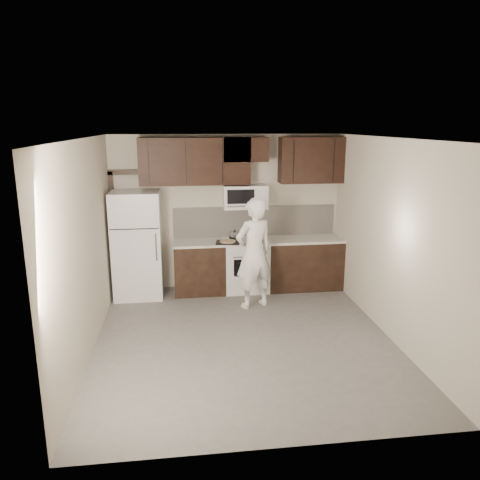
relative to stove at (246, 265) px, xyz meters
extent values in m
plane|color=#595753|center=(-0.30, -1.94, -0.46)|extent=(4.50, 4.50, 0.00)
plane|color=#BEB4A2|center=(-0.30, 0.31, 0.89)|extent=(4.00, 0.00, 4.00)
plane|color=white|center=(-0.30, -1.94, 2.24)|extent=(4.50, 4.50, 0.00)
cube|color=black|center=(-0.81, 0.00, -0.03)|extent=(0.87, 0.62, 0.87)
cube|color=black|center=(1.04, 0.00, -0.03)|extent=(1.32, 0.62, 0.87)
cube|color=beige|center=(-0.81, 0.00, 0.43)|extent=(0.87, 0.64, 0.04)
cube|color=beige|center=(1.04, 0.00, 0.43)|extent=(1.32, 0.64, 0.04)
cube|color=silver|center=(0.00, 0.00, -0.02)|extent=(0.76, 0.62, 0.89)
cube|color=silver|center=(0.00, 0.00, 0.44)|extent=(0.76, 0.62, 0.02)
cube|color=black|center=(0.00, -0.30, 0.04)|extent=(0.50, 0.01, 0.30)
cylinder|color=silver|center=(0.00, -0.34, 0.24)|extent=(0.55, 0.02, 0.02)
cylinder|color=black|center=(-0.18, -0.15, 0.46)|extent=(0.20, 0.20, 0.03)
cylinder|color=black|center=(0.18, -0.15, 0.46)|extent=(0.20, 0.20, 0.03)
cylinder|color=black|center=(-0.18, 0.15, 0.46)|extent=(0.20, 0.20, 0.03)
cylinder|color=black|center=(0.18, 0.15, 0.46)|extent=(0.20, 0.20, 0.03)
cube|color=beige|center=(0.20, 0.30, 0.72)|extent=(2.90, 0.02, 0.54)
cube|color=black|center=(-0.85, 0.14, 1.80)|extent=(1.85, 0.35, 0.78)
cube|color=black|center=(1.15, 0.14, 1.80)|extent=(1.10, 0.35, 0.78)
cube|color=black|center=(0.00, 0.14, 1.99)|extent=(0.76, 0.35, 0.40)
cube|color=silver|center=(0.00, 0.12, 1.19)|extent=(0.76, 0.38, 0.40)
cube|color=black|center=(-0.10, -0.07, 1.22)|extent=(0.46, 0.01, 0.24)
cube|color=silver|center=(0.26, -0.07, 1.22)|extent=(0.18, 0.01, 0.24)
cylinder|color=silver|center=(-0.10, -0.10, 1.06)|extent=(0.46, 0.02, 0.02)
cube|color=silver|center=(-1.85, -0.05, 0.44)|extent=(0.80, 0.72, 1.80)
cube|color=black|center=(-1.85, -0.41, 0.79)|extent=(0.77, 0.01, 0.02)
cylinder|color=silver|center=(-1.52, -0.44, 0.49)|extent=(0.03, 0.03, 0.45)
cube|color=black|center=(-2.26, 0.27, 0.59)|extent=(0.08, 0.08, 2.10)
cube|color=black|center=(-2.05, 0.27, 1.62)|extent=(0.50, 0.08, 0.08)
cylinder|color=silver|center=(-0.18, 0.15, 0.51)|extent=(0.15, 0.15, 0.12)
sphere|color=black|center=(-0.18, 0.15, 0.58)|extent=(0.03, 0.03, 0.03)
cylinder|color=black|center=(-0.06, 0.15, 0.53)|extent=(0.15, 0.02, 0.02)
cube|color=black|center=(-0.34, -0.17, 0.46)|extent=(0.43, 0.35, 0.02)
cylinder|color=beige|center=(-0.34, -0.17, 0.48)|extent=(0.30, 0.30, 0.02)
imported|color=silver|center=(0.02, -0.79, 0.43)|extent=(0.76, 0.65, 1.78)
camera|label=1|loc=(-1.11, -7.79, 2.43)|focal=35.00mm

